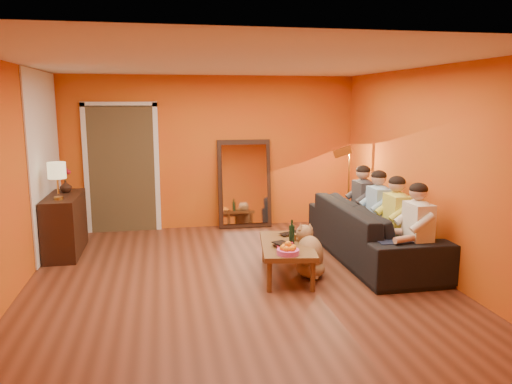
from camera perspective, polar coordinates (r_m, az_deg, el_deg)
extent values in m
cube|color=brown|center=(6.23, -2.34, -10.01)|extent=(5.00, 5.50, 0.00)
cube|color=white|center=(5.86, -2.53, 14.58)|extent=(5.00, 5.50, 0.00)
cube|color=#C16016|center=(8.62, -5.10, 4.51)|extent=(5.00, 0.00, 2.60)
cube|color=#C16016|center=(6.08, -26.46, 1.06)|extent=(0.00, 5.50, 2.60)
cube|color=#C16016|center=(6.73, 19.14, 2.38)|extent=(0.00, 5.50, 2.60)
cube|color=white|center=(7.76, -22.93, 3.10)|extent=(0.02, 1.90, 2.58)
cube|color=#3F2D19|center=(8.71, -15.00, 2.61)|extent=(1.06, 0.30, 2.10)
cube|color=white|center=(8.65, -18.83, 2.36)|extent=(0.08, 0.06, 2.20)
cube|color=white|center=(8.56, -11.25, 2.64)|extent=(0.08, 0.06, 2.20)
cube|color=white|center=(8.52, -15.40, 9.65)|extent=(1.22, 0.06, 0.08)
cube|color=black|center=(8.64, -1.33, 0.95)|extent=(0.92, 0.27, 1.51)
cube|color=white|center=(8.60, -1.28, 0.91)|extent=(0.78, 0.21, 1.35)
cube|color=black|center=(7.66, -20.99, -3.50)|extent=(0.44, 1.18, 0.85)
imported|color=black|center=(7.14, 13.13, -4.37)|extent=(2.65, 1.04, 0.78)
cylinder|color=black|center=(6.19, 4.11, -4.59)|extent=(0.07, 0.07, 0.31)
imported|color=#B27F3F|center=(6.39, 4.32, -5.15)|extent=(0.10, 0.10, 0.08)
imported|color=black|center=(6.63, 4.30, -4.84)|extent=(0.40, 0.34, 0.03)
imported|color=black|center=(6.03, 2.34, -6.38)|extent=(0.22, 0.27, 0.02)
imported|color=maroon|center=(6.04, 2.41, -6.15)|extent=(0.25, 0.31, 0.02)
imported|color=black|center=(6.01, 2.36, -6.02)|extent=(0.23, 0.26, 0.02)
imported|color=black|center=(7.81, -20.92, 0.60)|extent=(0.17, 0.17, 0.18)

